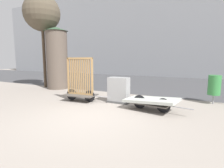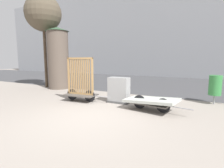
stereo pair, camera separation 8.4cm
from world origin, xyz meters
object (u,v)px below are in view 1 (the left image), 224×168
at_px(utility_cabinet, 119,91).
at_px(street_tree, 42,13).
at_px(bike_cart_with_bedframe, 80,86).
at_px(bike_cart_with_mattress, 151,101).
at_px(advertising_column, 57,58).
at_px(trash_bin, 214,85).

xyz_separation_m(utility_cabinet, street_tree, (-5.86, 1.52, 4.02)).
distance_m(bike_cart_with_bedframe, bike_cart_with_mattress, 3.02).
distance_m(utility_cabinet, advertising_column, 5.20).
height_order(bike_cart_with_mattress, street_tree, street_tree).
height_order(bike_cart_with_bedframe, trash_bin, bike_cart_with_bedframe).
xyz_separation_m(trash_bin, advertising_column, (-8.19, 0.00, 1.09)).
xyz_separation_m(bike_cart_with_bedframe, bike_cart_with_mattress, (3.00, -0.00, -0.31)).
bearing_deg(utility_cabinet, trash_bin, 24.08).
distance_m(bike_cart_with_bedframe, street_tree, 6.12).
relative_size(trash_bin, street_tree, 0.20).
relative_size(bike_cart_with_mattress, advertising_column, 0.64).
bearing_deg(bike_cart_with_bedframe, bike_cart_with_mattress, -5.60).
height_order(bike_cart_with_mattress, advertising_column, advertising_column).
relative_size(utility_cabinet, trash_bin, 0.91).
distance_m(advertising_column, street_tree, 2.86).
bearing_deg(bike_cart_with_bedframe, utility_cabinet, 12.24).
distance_m(bike_cart_with_bedframe, advertising_column, 4.00).
distance_m(utility_cabinet, street_tree, 7.27).
xyz_separation_m(bike_cart_with_bedframe, utility_cabinet, (1.54, 0.50, -0.17)).
height_order(bike_cart_with_bedframe, street_tree, street_tree).
relative_size(trash_bin, advertising_column, 0.31).
bearing_deg(bike_cart_with_mattress, advertising_column, 171.49).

